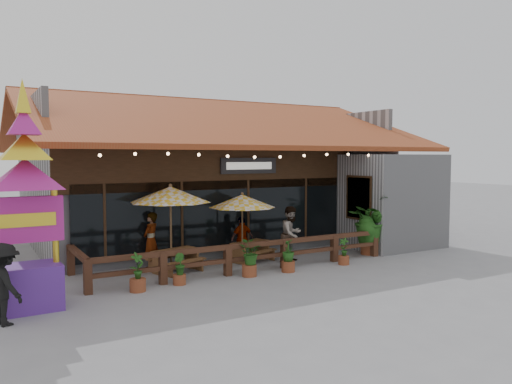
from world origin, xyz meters
TOP-DOWN VIEW (x-y plane):
  - ground at (0.00, 0.00)m, footprint 100.00×100.00m
  - restaurant_building at (0.26, 6.61)m, footprint 15.50×14.73m
  - patio_railing at (-2.25, -0.27)m, footprint 10.00×2.60m
  - umbrella_left at (-3.68, 1.04)m, footprint 2.97×2.97m
  - umbrella_right at (-1.26, 0.89)m, footprint 2.89×2.89m
  - picnic_table_left at (-3.64, 0.77)m, footprint 1.70×1.57m
  - picnic_table_right at (-0.89, 0.97)m, footprint 1.68×1.56m
  - thai_sign_tower at (-7.94, -1.16)m, footprint 2.13×2.13m
  - tropical_plant at (3.37, -0.15)m, footprint 1.93×1.83m
  - diner_a at (-4.13, 1.63)m, footprint 0.76×0.75m
  - diner_b at (0.25, 0.21)m, footprint 1.08×0.96m
  - diner_c at (-1.05, 1.29)m, footprint 0.91×0.46m
  - pedestrian at (-8.48, -2.04)m, footprint 1.04×1.28m
  - planter_a at (-5.32, -0.88)m, footprint 0.43×0.42m
  - planter_b at (-4.12, -0.76)m, footprint 0.35×0.37m
  - planter_c at (-1.99, -0.89)m, footprint 0.85×0.85m
  - planter_d at (-0.68, -0.98)m, footprint 0.53×0.53m
  - planter_e at (1.47, -1.03)m, footprint 0.36×0.37m

SIDE VIEW (x-z plane):
  - ground at x=0.00m, z-range 0.00..0.00m
  - planter_e at x=1.47m, z-range -0.07..0.81m
  - planter_b at x=-4.12m, z-range -0.04..0.83m
  - planter_a at x=-5.32m, z-range -0.08..0.95m
  - picnic_table_right at x=-0.89m, z-range 0.12..0.78m
  - picnic_table_left at x=-3.64m, z-range 0.12..0.80m
  - planter_d at x=-0.68m, z-range -0.02..0.99m
  - planter_c at x=-1.99m, z-range 0.07..1.13m
  - patio_railing at x=-2.25m, z-range 0.15..1.07m
  - diner_c at x=-1.05m, z-range 0.00..1.49m
  - pedestrian at x=-8.48m, z-range 0.00..1.72m
  - diner_a at x=-4.13m, z-range 0.00..1.77m
  - diner_b at x=0.25m, z-range 0.00..1.87m
  - tropical_plant at x=3.37m, z-range 0.15..2.28m
  - umbrella_right at x=-1.26m, z-range 0.87..3.22m
  - restaurant_building at x=0.26m, z-range -0.84..5.25m
  - umbrella_left at x=-3.68m, z-range 1.00..3.69m
  - thai_sign_tower at x=-7.94m, z-range 0.16..5.81m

